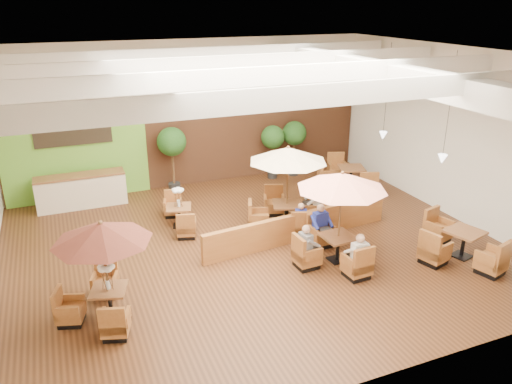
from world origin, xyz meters
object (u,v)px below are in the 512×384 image
table_4 (455,246)px  diner_3 (301,216)px  table_2 (288,172)px  topiary_0 (172,144)px  table_3 (179,212)px  topiary_2 (294,135)px  diner_0 (358,251)px  diner_4 (314,199)px  booth_divider (300,227)px  diner_2 (307,242)px  table_5 (344,179)px  topiary_1 (273,139)px  table_0 (101,249)px  service_counter (81,191)px  table_1 (339,198)px  diner_1 (321,222)px

table_4 → diner_3: (-3.40, 2.80, 0.35)m
table_2 → topiary_0: bearing=141.8°
table_3 → topiary_2: size_ratio=1.07×
diner_0 → diner_3: bearing=95.7°
topiary_0 → diner_4: topiary_0 is taller
booth_divider → diner_2: (-0.56, -1.54, 0.32)m
table_5 → diner_2: size_ratio=3.70×
topiary_1 → table_0: bearing=-135.7°
topiary_1 → topiary_0: bearing=180.0°
service_counter → diner_2: size_ratio=3.74×
table_3 → topiary_1: bearing=50.0°
table_0 → topiary_2: size_ratio=1.09×
table_1 → topiary_1: (1.20, 6.98, -0.28)m
diner_4 → table_0: bearing=129.8°
topiary_1 → diner_2: (-2.11, -6.98, -0.86)m
service_counter → diner_4: (6.92, -4.16, 0.20)m
table_4 → diner_1: (-3.09, 2.12, 0.40)m
topiary_2 → diner_3: 5.93m
diner_3 → diner_4: 1.38m
booth_divider → topiary_0: topiary_0 is taller
diner_0 → diner_3: size_ratio=1.14×
table_5 → diner_2: 6.36m
table_2 → table_3: (-3.20, 1.26, -1.33)m
table_0 → diner_2: bearing=20.2°
table_2 → diner_4: table_2 is taller
topiary_2 → diner_1: bearing=-109.2°
table_2 → diner_2: (-0.65, -2.62, -1.06)m
table_1 → table_2: (-0.25, 2.62, -0.09)m
table_2 → diner_3: bearing=-69.1°
table_4 → diner_4: size_ratio=3.34×
service_counter → diner_3: (5.94, -5.13, 0.14)m
diner_1 → diner_3: diner_1 is taller
table_3 → table_5: table_3 is taller
table_3 → topiary_2: topiary_2 is taller
topiary_0 → diner_4: 5.74m
booth_divider → topiary_2: topiary_2 is taller
table_0 → diner_2: (5.27, 0.22, -0.96)m
table_5 → diner_4: bearing=-120.0°
table_1 → diner_1: table_1 is taller
table_0 → diner_3: (5.92, 1.87, -0.99)m
service_counter → topiary_0: (3.33, 0.20, 1.27)m
booth_divider → table_2: bearing=79.0°
table_2 → topiary_2: bearing=82.0°
topiary_1 → diner_2: size_ratio=2.72×
table_5 → topiary_1: bearing=152.2°
table_0 → table_4: size_ratio=0.86×
topiary_2 → diner_3: topiary_2 is taller
booth_divider → topiary_0: (-2.52, 5.44, 1.41)m
table_3 → diner_3: (3.20, -2.24, 0.24)m
diner_4 → diner_2: bearing=165.5°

